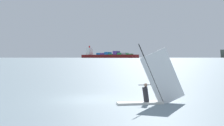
# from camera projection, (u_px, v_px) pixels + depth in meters

# --- Properties ---
(ground_plane) EXTENTS (4000.00, 4000.00, 0.00)m
(ground_plane) POSITION_uv_depth(u_px,v_px,m) (88.00, 99.00, 17.38)
(ground_plane) COLOR gray
(windsurfer) EXTENTS (4.07, 1.92, 3.85)m
(windsurfer) POSITION_uv_depth(u_px,v_px,m) (151.00, 89.00, 15.79)
(windsurfer) COLOR white
(windsurfer) RESTS_ON ground_plane
(cargo_ship) EXTENTS (179.68, 78.69, 36.33)m
(cargo_ship) POSITION_uv_depth(u_px,v_px,m) (108.00, 55.00, 754.91)
(cargo_ship) COLOR maroon
(cargo_ship) RESTS_ON ground_plane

